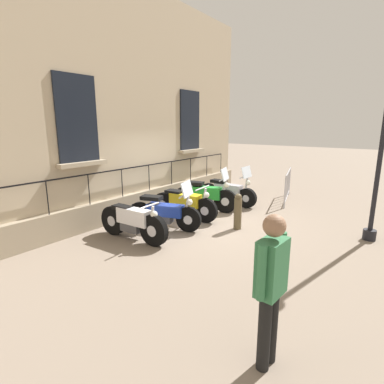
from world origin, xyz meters
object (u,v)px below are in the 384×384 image
lamppost (383,134)px  crowd_barrier (288,185)px  motorcycle_blue (164,212)px  motorcycle_yellow (184,204)px  motorcycle_green (206,196)px  motorcycle_silver (228,192)px  pedestrian_standing (271,283)px  motorcycle_white (133,222)px  bollard (238,211)px

lamppost → crowd_barrier: lamppost is taller
motorcycle_blue → crowd_barrier: bearing=71.6°
motorcycle_yellow → crowd_barrier: (1.64, 3.68, 0.12)m
motorcycle_yellow → motorcycle_green: bearing=88.7°
lamppost → motorcycle_yellow: bearing=-163.9°
motorcycle_silver → lamppost: 4.68m
motorcycle_silver → pedestrian_standing: pedestrian_standing is taller
lamppost → pedestrian_standing: lamppost is taller
motorcycle_white → motorcycle_blue: bearing=85.0°
motorcycle_white → lamppost: bearing=36.1°
motorcycle_green → crowd_barrier: bearing=58.5°
motorcycle_white → bollard: 2.61m
motorcycle_silver → lamppost: size_ratio=0.48×
motorcycle_yellow → lamppost: lamppost is taller
motorcycle_white → motorcycle_yellow: 1.93m
motorcycle_white → crowd_barrier: crowd_barrier is taller
lamppost → crowd_barrier: size_ratio=2.16×
lamppost → crowd_barrier: (-2.76, 2.41, -1.83)m
motorcycle_green → bollard: 1.81m
crowd_barrier → pedestrian_standing: bearing=-72.6°
motorcycle_white → motorcycle_silver: (0.21, 3.98, -0.00)m
motorcycle_blue → bollard: size_ratio=2.11×
pedestrian_standing → lamppost: bearing=84.5°
motorcycle_blue → motorcycle_silver: bearing=87.7°
motorcycle_green → lamppost: bearing=3.0°
motorcycle_silver → crowd_barrier: 2.17m
motorcycle_silver → pedestrian_standing: bearing=-56.8°
motorcycle_blue → pedestrian_standing: (3.83, -2.67, 0.56)m
motorcycle_white → crowd_barrier: 5.85m
lamppost → bollard: lamppost is taller
crowd_barrier → motorcycle_green: bearing=-121.5°
crowd_barrier → bollard: 3.54m
motorcycle_blue → crowd_barrier: motorcycle_blue is taller
motorcycle_white → motorcycle_green: 2.97m
motorcycle_blue → motorcycle_silver: motorcycle_silver is taller
motorcycle_white → motorcycle_blue: 0.99m
motorcycle_blue → motorcycle_green: 1.99m
motorcycle_silver → pedestrian_standing: 6.80m
motorcycle_yellow → motorcycle_silver: 2.06m
motorcycle_green → pedestrian_standing: bearing=-50.0°
motorcycle_blue → bollard: (1.50, 1.09, 0.03)m
motorcycle_silver → crowd_barrier: bearing=48.9°
motorcycle_blue → lamppost: 5.22m
motorcycle_yellow → motorcycle_silver: bearing=83.9°
crowd_barrier → bollard: (-0.05, -3.54, -0.10)m
motorcycle_blue → motorcycle_green: motorcycle_green is taller
bollard → pedestrian_standing: 4.46m
motorcycle_silver → bollard: size_ratio=2.25×
motorcycle_white → motorcycle_blue: (0.09, 0.99, 0.00)m
motorcycle_white → motorcycle_yellow: (-0.01, 1.93, 0.01)m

